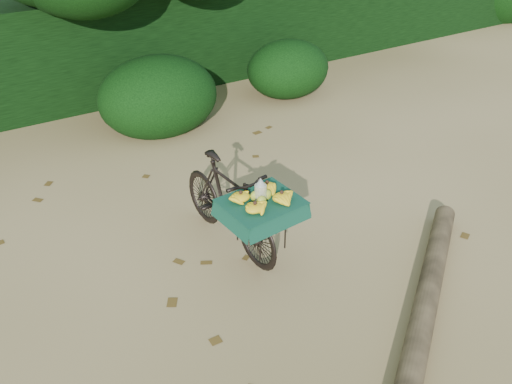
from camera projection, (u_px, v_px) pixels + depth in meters
ground at (193, 327)px, 5.12m from camera, size 80.00×80.00×0.00m
vendor_bicycle at (229, 204)px, 5.94m from camera, size 0.80×1.83×1.06m
fallen_log at (427, 297)px, 5.30m from camera, size 2.68×2.03×0.23m
hedge_backdrop at (28, 54)px, 9.19m from camera, size 26.00×1.80×1.80m
bush_clumps at (97, 113)px, 8.21m from camera, size 8.80×1.70×0.90m
leaf_litter at (165, 287)px, 5.59m from camera, size 7.00×7.30×0.01m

